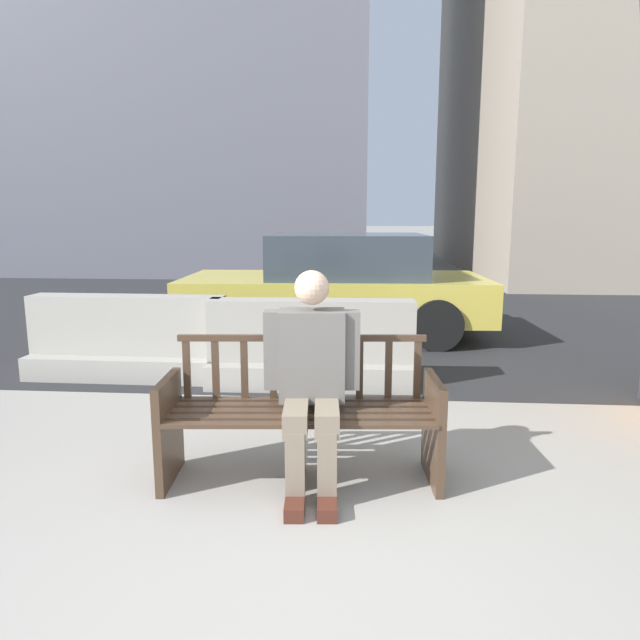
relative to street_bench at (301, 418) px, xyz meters
name	(u,v)px	position (x,y,z in m)	size (l,w,h in m)	color
ground_plane	(306,588)	(0.14, -1.08, -0.40)	(200.00, 200.00, 0.00)	gray
street_asphalt	(352,302)	(0.14, 7.62, -0.39)	(120.00, 12.00, 0.01)	#28282B
street_bench	(301,418)	(0.00, 0.00, 0.00)	(1.72, 0.65, 0.88)	#473323
seated_person	(312,375)	(0.07, -0.05, 0.29)	(0.59, 0.74, 1.31)	#66605B
jersey_barrier_centre	(311,350)	(-0.13, 2.06, -0.06)	(2.02, 0.74, 0.84)	#9E998E
jersey_barrier_left	(129,344)	(-2.03, 2.21, -0.06)	(2.01, 0.70, 0.84)	#9E998E
car_taxi_near	(338,285)	(0.02, 4.45, 0.30)	(4.17, 2.14, 1.40)	#DBC64C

